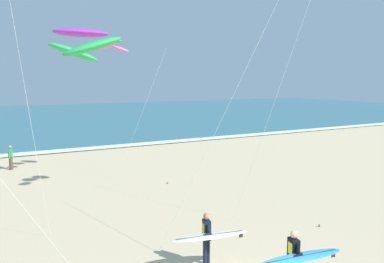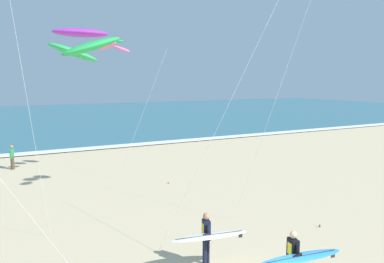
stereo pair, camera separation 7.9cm
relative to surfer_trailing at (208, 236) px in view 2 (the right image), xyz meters
The scene contains 7 objects.
ocean_water 51.57m from the surfer_trailing, 90.16° to the left, with size 160.00×60.00×0.08m, color #336B7A.
shoreline_foam 21.88m from the surfer_trailing, 90.38° to the left, with size 160.00×1.49×0.01m, color white.
surfer_trailing is the anchor object (origin of this frame).
surfer_third 2.68m from the surfer_trailing, 58.40° to the right, with size 2.45×1.11×1.71m.
kite_arc_emerald_near 12.99m from the surfer_trailing, 87.23° to the left, with size 3.48×3.25×7.92m.
kite_arc_violet_extra 6.56m from the surfer_trailing, behind, with size 4.38×2.75×6.96m.
bystander_green_top 17.64m from the surfer_trailing, 105.45° to the left, with size 0.28×0.48×1.59m.
Camera 2 is at (-5.31, -6.66, 5.73)m, focal length 35.22 mm.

